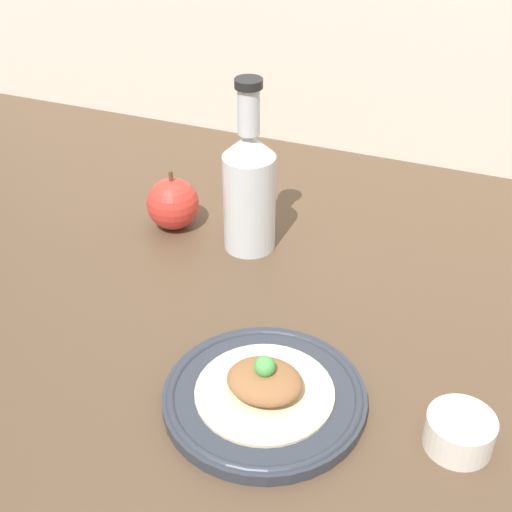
{
  "coord_description": "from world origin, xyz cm",
  "views": [
    {
      "loc": [
        28.53,
        -68.7,
        60.03
      ],
      "look_at": [
        1.3,
        0.36,
        9.22
      ],
      "focal_mm": 50.0,
      "sensor_mm": 36.0,
      "label": 1
    }
  ],
  "objects_px": {
    "plated_food": "(265,384)",
    "plate": "(265,397)",
    "apple": "(173,204)",
    "dipping_bowl": "(460,432)",
    "cider_bottle": "(249,187)"
  },
  "relations": [
    {
      "from": "apple",
      "to": "dipping_bowl",
      "type": "xyz_separation_m",
      "value": [
        0.48,
        -0.29,
        -0.02
      ]
    },
    {
      "from": "apple",
      "to": "plated_food",
      "type": "bearing_deg",
      "value": -48.46
    },
    {
      "from": "plate",
      "to": "cider_bottle",
      "type": "height_order",
      "value": "cider_bottle"
    },
    {
      "from": "plated_food",
      "to": "dipping_bowl",
      "type": "distance_m",
      "value": 0.22
    },
    {
      "from": "plated_food",
      "to": "plate",
      "type": "bearing_deg",
      "value": 180.0
    },
    {
      "from": "plated_food",
      "to": "apple",
      "type": "distance_m",
      "value": 0.41
    },
    {
      "from": "cider_bottle",
      "to": "apple",
      "type": "relative_size",
      "value": 2.7
    },
    {
      "from": "dipping_bowl",
      "to": "plate",
      "type": "bearing_deg",
      "value": -175.02
    },
    {
      "from": "plated_food",
      "to": "dipping_bowl",
      "type": "xyz_separation_m",
      "value": [
        0.21,
        0.02,
        -0.01
      ]
    },
    {
      "from": "plate",
      "to": "apple",
      "type": "xyz_separation_m",
      "value": [
        -0.27,
        0.31,
        0.03
      ]
    },
    {
      "from": "cider_bottle",
      "to": "plate",
      "type": "bearing_deg",
      "value": -65.06
    },
    {
      "from": "plated_food",
      "to": "cider_bottle",
      "type": "xyz_separation_m",
      "value": [
        -0.14,
        0.3,
        0.07
      ]
    },
    {
      "from": "cider_bottle",
      "to": "apple",
      "type": "height_order",
      "value": "cider_bottle"
    },
    {
      "from": "plate",
      "to": "dipping_bowl",
      "type": "xyz_separation_m",
      "value": [
        0.21,
        0.02,
        0.01
      ]
    },
    {
      "from": "plated_food",
      "to": "apple",
      "type": "relative_size",
      "value": 1.63
    }
  ]
}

